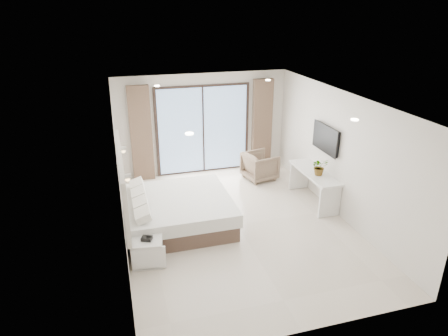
# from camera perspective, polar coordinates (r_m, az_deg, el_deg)

# --- Properties ---
(ground) EXTENTS (6.20, 6.20, 0.00)m
(ground) POSITION_cam_1_polar(r_m,az_deg,el_deg) (8.55, 1.88, -8.12)
(ground) COLOR beige
(ground) RESTS_ON ground
(room_shell) EXTENTS (4.62, 6.22, 2.72)m
(room_shell) POSITION_cam_1_polar(r_m,az_deg,el_deg) (8.53, -0.89, 3.54)
(room_shell) COLOR silver
(room_shell) RESTS_ON ground
(bed) EXTENTS (2.19, 2.08, 0.75)m
(bed) POSITION_cam_1_polar(r_m,az_deg,el_deg) (8.45, -6.74, -6.16)
(bed) COLOR brown
(bed) RESTS_ON ground
(nightstand) EXTENTS (0.59, 0.52, 0.48)m
(nightstand) POSITION_cam_1_polar(r_m,az_deg,el_deg) (7.39, -10.85, -11.71)
(nightstand) COLOR white
(nightstand) RESTS_ON ground
(phone) EXTENTS (0.22, 0.20, 0.06)m
(phone) POSITION_cam_1_polar(r_m,az_deg,el_deg) (7.25, -10.97, -9.86)
(phone) COLOR black
(phone) RESTS_ON nightstand
(console_desk) EXTENTS (0.52, 1.67, 0.77)m
(console_desk) POSITION_cam_1_polar(r_m,az_deg,el_deg) (9.48, 12.75, -1.63)
(console_desk) COLOR white
(console_desk) RESTS_ON ground
(plant) EXTENTS (0.40, 0.43, 0.31)m
(plant) POSITION_cam_1_polar(r_m,az_deg,el_deg) (9.19, 13.48, -0.06)
(plant) COLOR #33662D
(plant) RESTS_ON console_desk
(armchair) EXTENTS (0.87, 0.91, 0.79)m
(armchair) POSITION_cam_1_polar(r_m,az_deg,el_deg) (10.59, 5.16, 0.46)
(armchair) COLOR #837356
(armchair) RESTS_ON ground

